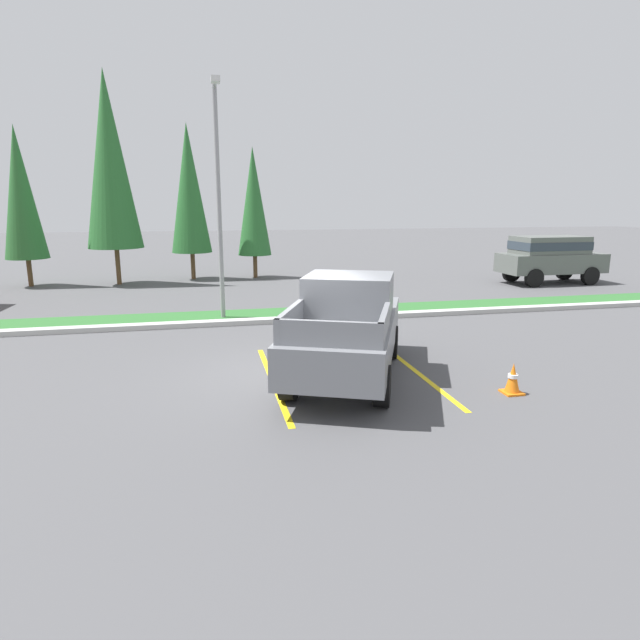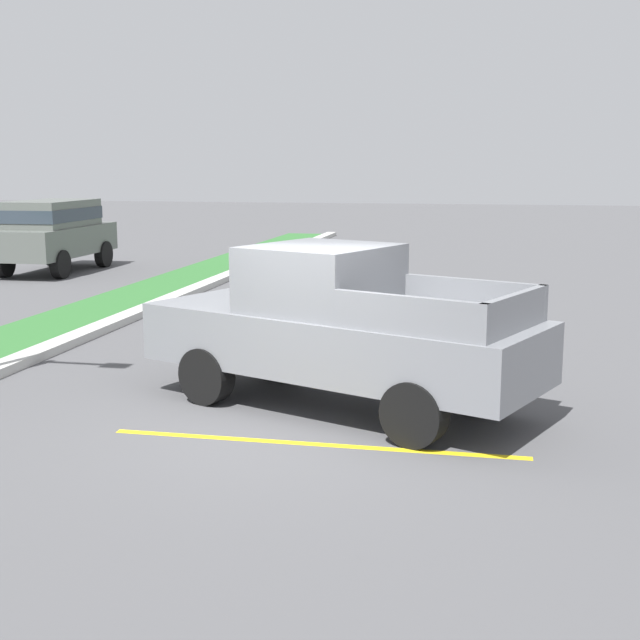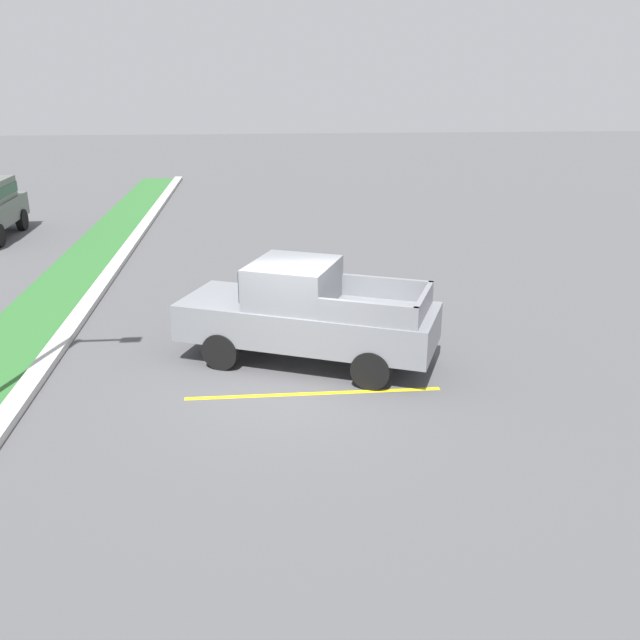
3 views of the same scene
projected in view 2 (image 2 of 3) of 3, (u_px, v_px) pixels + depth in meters
The scene contains 6 objects.
ground_plane at pixel (296, 426), 10.41m from camera, with size 120.00×120.00×0.00m, color #4C4C4F.
parking_line_near at pixel (315, 444), 9.71m from camera, with size 0.12×4.80×0.01m, color yellow.
parking_line_far at pixel (359, 378), 12.70m from camera, with size 0.12×4.80×0.01m, color yellow.
pickup_truck_main at pixel (337, 329), 11.05m from camera, with size 3.77×5.54×2.10m.
suv_distant at pixel (54, 230), 25.02m from camera, with size 4.64×2.03×2.10m.
traffic_cone at pixel (477, 347), 13.53m from camera, with size 0.36×0.36×0.60m.
Camera 2 is at (-9.74, -2.33, 3.12)m, focal length 48.21 mm.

